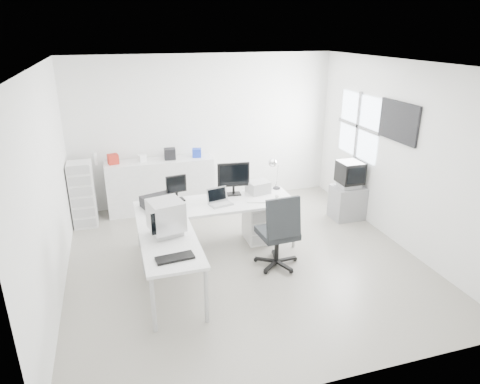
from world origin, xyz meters
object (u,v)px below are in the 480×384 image
object	(u,v)px
drawer_pedestal	(258,223)
laptop	(221,197)
office_chair	(277,229)
laser_printer	(258,187)
inkjet_printer	(158,202)
tv_cabinet	(347,202)
crt_monitor	(166,218)
side_desk	(172,270)
filing_cabinet	(83,194)
sideboard	(161,185)
main_desk	(216,225)
lcd_monitor_large	(233,179)
crt_tv	(350,175)
lcd_monitor_small	(176,189)

from	to	relation	value
drawer_pedestal	laptop	distance (m)	0.88
office_chair	laser_printer	bearing A→B (deg)	83.11
inkjet_printer	tv_cabinet	bearing A→B (deg)	-13.06
inkjet_printer	crt_monitor	world-z (taller)	crt_monitor
side_desk	filing_cabinet	world-z (taller)	filing_cabinet
filing_cabinet	tv_cabinet	bearing A→B (deg)	-13.35
inkjet_printer	tv_cabinet	xyz separation A→B (m)	(3.36, 0.30, -0.53)
sideboard	drawer_pedestal	bearing A→B (deg)	-51.84
main_desk	laser_printer	size ratio (longest dim) A/B	7.30
main_desk	lcd_monitor_large	bearing A→B (deg)	35.54
main_desk	tv_cabinet	distance (m)	2.54
laptop	main_desk	bearing A→B (deg)	103.02
sideboard	main_desk	bearing A→B (deg)	-70.11
lcd_monitor_large	tv_cabinet	distance (m)	2.28
sideboard	filing_cabinet	bearing A→B (deg)	-168.46
inkjet_printer	sideboard	bearing A→B (deg)	64.27
crt_tv	laser_printer	bearing A→B (deg)	-174.19
crt_tv	drawer_pedestal	bearing A→B (deg)	-169.09
laptop	crt_monitor	size ratio (longest dim) A/B	0.81
crt_monitor	office_chair	size ratio (longest dim) A/B	0.41
drawer_pedestal	inkjet_printer	distance (m)	1.64
lcd_monitor_large	office_chair	size ratio (longest dim) A/B	0.46
side_desk	tv_cabinet	xyz separation A→B (m)	(3.36, 1.50, -0.08)
side_desk	inkjet_printer	world-z (taller)	inkjet_printer
lcd_monitor_small	laptop	xyz separation A→B (m)	(0.60, -0.35, -0.07)
drawer_pedestal	sideboard	distance (m)	2.16
laser_printer	filing_cabinet	bearing A→B (deg)	142.72
laptop	crt_tv	xyz separation A→B (m)	(2.46, 0.50, -0.05)
laptop	inkjet_printer	bearing A→B (deg)	153.92
lcd_monitor_small	crt_tv	distance (m)	3.07
lcd_monitor_small	filing_cabinet	world-z (taller)	lcd_monitor_small
main_desk	crt_monitor	xyz separation A→B (m)	(-0.85, -0.85, 0.61)
laptop	office_chair	size ratio (longest dim) A/B	0.33
crt_monitor	tv_cabinet	distance (m)	3.65
crt_monitor	sideboard	size ratio (longest dim) A/B	0.24
laser_printer	crt_monitor	distance (m)	1.93
side_desk	lcd_monitor_large	xyz separation A→B (m)	(1.20, 1.35, 0.64)
side_desk	lcd_monitor_large	size ratio (longest dim) A/B	2.68
lcd_monitor_large	sideboard	distance (m)	1.86
crt_tv	lcd_monitor_large	bearing A→B (deg)	-176.05
lcd_monitor_large	filing_cabinet	distance (m)	2.67
laptop	tv_cabinet	xyz separation A→B (m)	(2.46, 0.50, -0.57)
office_chair	sideboard	world-z (taller)	office_chair
main_desk	crt_tv	world-z (taller)	crt_tv
laptop	laser_printer	world-z (taller)	laptop
side_desk	office_chair	xyz separation A→B (m)	(1.55, 0.32, 0.19)
side_desk	office_chair	size ratio (longest dim) A/B	1.23
crt_monitor	sideboard	bearing A→B (deg)	72.22
laser_printer	filing_cabinet	world-z (taller)	filing_cabinet
drawer_pedestal	lcd_monitor_large	world-z (taller)	lcd_monitor_large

